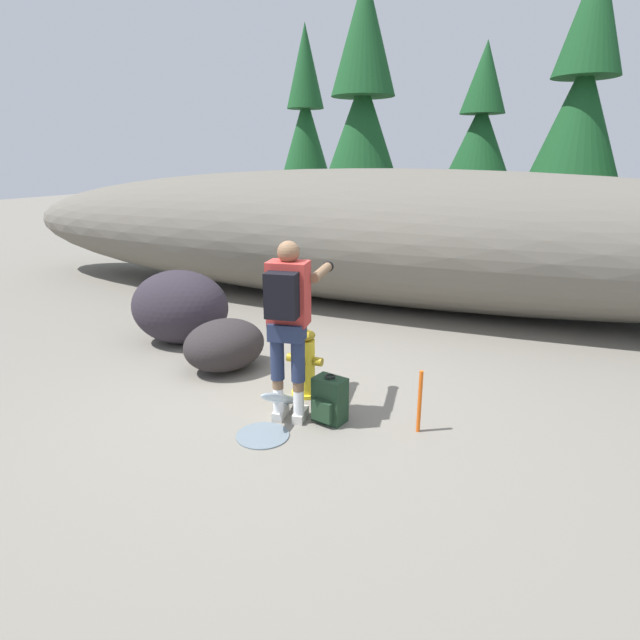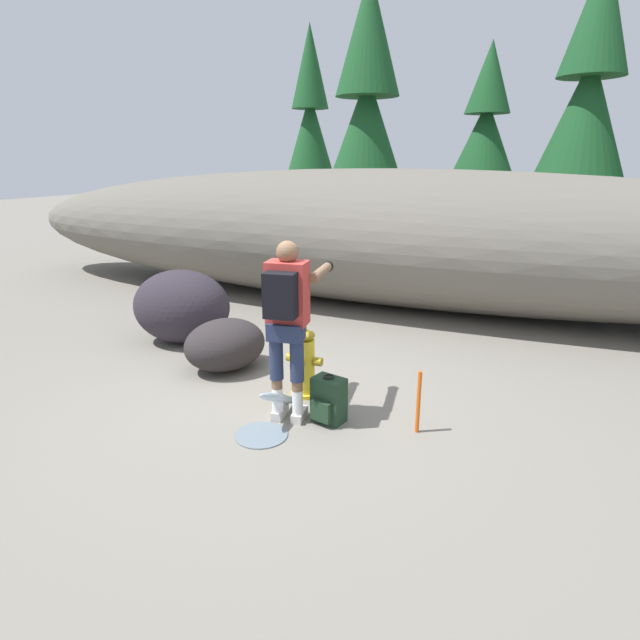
# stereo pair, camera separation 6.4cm
# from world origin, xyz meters

# --- Properties ---
(ground_plane) EXTENTS (56.00, 56.00, 0.04)m
(ground_plane) POSITION_xyz_m (0.00, 0.00, -0.02)
(ground_plane) COLOR slate
(dirt_embankment) EXTENTS (15.97, 3.20, 2.24)m
(dirt_embankment) POSITION_xyz_m (0.00, 4.24, 1.12)
(dirt_embankment) COLOR #666056
(dirt_embankment) RESTS_ON ground_plane
(fire_hydrant) EXTENTS (0.39, 0.34, 0.77)m
(fire_hydrant) POSITION_xyz_m (0.17, 0.21, 0.35)
(fire_hydrant) COLOR yellow
(fire_hydrant) RESTS_ON ground_plane
(hydrant_water_jet) EXTENTS (0.48, 1.04, 0.49)m
(hydrant_water_jet) POSITION_xyz_m (0.17, -0.43, 0.15)
(hydrant_water_jet) COLOR silver
(hydrant_water_jet) RESTS_ON ground_plane
(utility_worker) EXTENTS (0.62, 1.02, 1.71)m
(utility_worker) POSITION_xyz_m (0.25, -0.31, 1.09)
(utility_worker) COLOR beige
(utility_worker) RESTS_ON ground_plane
(spare_backpack) EXTENTS (0.34, 0.33, 0.47)m
(spare_backpack) POSITION_xyz_m (0.62, -0.22, 0.22)
(spare_backpack) COLOR #1E3823
(spare_backpack) RESTS_ON ground_plane
(boulder_large) EXTENTS (1.17, 1.24, 0.61)m
(boulder_large) POSITION_xyz_m (-0.99, 0.48, 0.30)
(boulder_large) COLOR #2B2627
(boulder_large) RESTS_ON ground_plane
(boulder_mid) EXTENTS (1.52, 1.30, 0.99)m
(boulder_mid) POSITION_xyz_m (-2.06, 1.07, 0.50)
(boulder_mid) COLOR #2C272F
(boulder_mid) RESTS_ON ground_plane
(pine_tree_far_left) EXTENTS (1.81, 1.81, 6.37)m
(pine_tree_far_left) POSITION_xyz_m (-5.01, 11.79, 3.48)
(pine_tree_far_left) COLOR #47331E
(pine_tree_far_left) RESTS_ON ground_plane
(pine_tree_left) EXTENTS (2.50, 2.50, 6.76)m
(pine_tree_left) POSITION_xyz_m (-2.24, 9.21, 3.42)
(pine_tree_left) COLOR #47331E
(pine_tree_left) RESTS_ON ground_plane
(pine_tree_center) EXTENTS (1.81, 1.81, 5.29)m
(pine_tree_center) POSITION_xyz_m (0.54, 10.79, 3.21)
(pine_tree_center) COLOR #47331E
(pine_tree_center) RESTS_ON ground_plane
(pine_tree_right) EXTENTS (2.29, 2.29, 6.74)m
(pine_tree_right) POSITION_xyz_m (2.85, 9.79, 3.71)
(pine_tree_right) COLOR #47331E
(pine_tree_right) RESTS_ON ground_plane
(survey_stake) EXTENTS (0.04, 0.04, 0.60)m
(survey_stake) POSITION_xyz_m (1.44, -0.10, 0.30)
(survey_stake) COLOR #E55914
(survey_stake) RESTS_ON ground_plane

